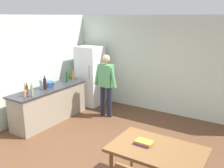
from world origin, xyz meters
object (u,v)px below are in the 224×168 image
at_px(bottle_vinegar_tall, 32,91).
at_px(bottle_wine_dark, 45,84).
at_px(cooking_pot, 48,84).
at_px(bottle_beer_brown, 27,89).
at_px(refrigerator, 90,76).
at_px(utensil_jar, 25,93).
at_px(dining_table, 157,153).
at_px(person, 106,82).
at_px(bottle_oil_amber, 73,75).
at_px(bottle_wine_green, 67,77).
at_px(book_stack, 143,143).
at_px(bottle_water_clear, 41,84).

xyz_separation_m(bottle_vinegar_tall, bottle_wine_dark, (-0.19, 0.57, 0.01)).
bearing_deg(cooking_pot, bottle_beer_brown, -86.44).
xyz_separation_m(refrigerator, utensil_jar, (-0.04, -2.39, 0.08)).
relative_size(refrigerator, dining_table, 1.29).
distance_m(person, utensil_jar, 2.09).
bearing_deg(bottle_oil_amber, cooking_pot, -93.23).
relative_size(person, cooking_pot, 4.25).
bearing_deg(bottle_oil_amber, person, 2.97).
height_order(cooking_pot, bottle_wine_green, bottle_wine_green).
distance_m(cooking_pot, bottle_oil_amber, 0.90).
bearing_deg(bottle_wine_dark, utensil_jar, -87.38).
height_order(bottle_beer_brown, book_stack, bottle_beer_brown).
bearing_deg(utensil_jar, book_stack, -5.86).
height_order(bottle_water_clear, bottle_beer_brown, bottle_water_clear).
bearing_deg(cooking_pot, bottle_wine_dark, -60.37).
bearing_deg(bottle_beer_brown, bottle_oil_amber, 89.79).
bearing_deg(bottle_vinegar_tall, refrigerator, 92.82).
height_order(dining_table, bottle_wine_green, bottle_wine_green).
relative_size(refrigerator, bottle_beer_brown, 6.92).
bearing_deg(bottle_beer_brown, cooking_pot, 93.56).
distance_m(bottle_vinegar_tall, book_stack, 2.99).
distance_m(bottle_water_clear, bottle_wine_green, 0.87).
relative_size(cooking_pot, bottle_beer_brown, 1.54).
bearing_deg(bottle_wine_green, bottle_water_clear, -96.25).
bearing_deg(dining_table, bottle_vinegar_tall, 173.12).
relative_size(utensil_jar, bottle_wine_green, 0.94).
bearing_deg(cooking_pot, dining_table, -18.78).
bearing_deg(person, dining_table, -42.41).
bearing_deg(book_stack, bottle_water_clear, 163.86).
height_order(utensil_jar, bottle_oil_amber, utensil_jar).
height_order(bottle_oil_amber, bottle_wine_green, bottle_wine_green).
relative_size(person, utensil_jar, 5.31).
bearing_deg(utensil_jar, bottle_wine_green, 92.32).
bearing_deg(bottle_beer_brown, bottle_vinegar_tall, -17.95).
bearing_deg(utensil_jar, dining_table, -5.25).
distance_m(cooking_pot, utensil_jar, 0.90).
xyz_separation_m(cooking_pot, bottle_wine_dark, (0.14, -0.24, 0.09)).
bearing_deg(bottle_oil_amber, bottle_wine_green, -79.01).
bearing_deg(cooking_pot, utensil_jar, -79.27).
relative_size(dining_table, cooking_pot, 3.50).
bearing_deg(dining_table, bottle_wine_green, 152.21).
bearing_deg(dining_table, bottle_wine_dark, 164.26).
height_order(person, dining_table, person).
bearing_deg(bottle_vinegar_tall, dining_table, -6.88).
relative_size(bottle_oil_amber, bottle_beer_brown, 1.08).
relative_size(dining_table, bottle_water_clear, 4.67).
bearing_deg(bottle_beer_brown, dining_table, -7.80).
bearing_deg(refrigerator, dining_table, -39.29).
bearing_deg(bottle_vinegar_tall, book_stack, -7.64).
relative_size(person, book_stack, 6.23).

